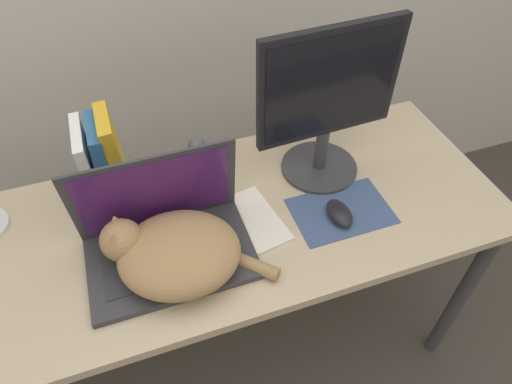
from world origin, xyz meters
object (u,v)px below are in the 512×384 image
at_px(laptop, 167,238).
at_px(computer_mouse, 339,213).
at_px(cat, 174,252).
at_px(webcam, 197,147).
at_px(external_monitor, 328,103).
at_px(notepad, 241,225).
at_px(book_row, 103,161).

xyz_separation_m(laptop, computer_mouse, (0.44, -0.04, -0.03)).
relative_size(cat, webcam, 4.89).
distance_m(external_monitor, notepad, 0.38).
height_order(laptop, webcam, laptop).
distance_m(laptop, external_monitor, 0.52).
height_order(computer_mouse, book_row, book_row).
xyz_separation_m(book_row, webcam, (0.26, 0.05, -0.07)).
relative_size(cat, computer_mouse, 3.87).
height_order(computer_mouse, notepad, computer_mouse).
bearing_deg(notepad, book_row, 141.83).
bearing_deg(webcam, external_monitor, -25.54).
relative_size(cat, notepad, 1.60).
bearing_deg(computer_mouse, cat, -178.14).
bearing_deg(book_row, external_monitor, -9.81).
bearing_deg(cat, computer_mouse, 1.86).
height_order(cat, external_monitor, external_monitor).
bearing_deg(webcam, book_row, -168.11).
distance_m(cat, book_row, 0.33).
xyz_separation_m(laptop, cat, (0.01, -0.06, 0.01)).
height_order(cat, computer_mouse, cat).
relative_size(book_row, webcam, 3.20).
relative_size(external_monitor, book_row, 1.75).
bearing_deg(computer_mouse, book_row, 152.11).
height_order(cat, book_row, book_row).
xyz_separation_m(laptop, notepad, (0.19, 0.02, -0.05)).
distance_m(book_row, notepad, 0.39).
relative_size(laptop, webcam, 5.02).
bearing_deg(laptop, webcam, 63.64).
bearing_deg(book_row, webcam, 11.89).
relative_size(laptop, external_monitor, 0.90).
bearing_deg(notepad, cat, -158.59).
bearing_deg(notepad, computer_mouse, -12.80).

